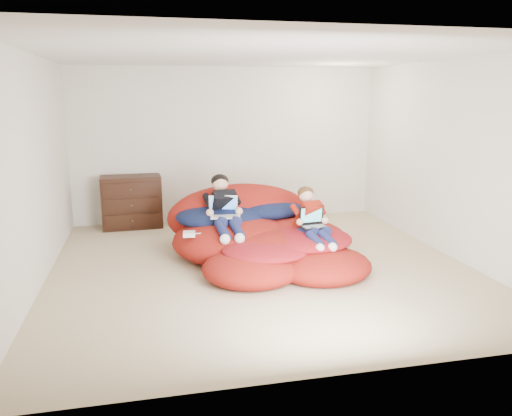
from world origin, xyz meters
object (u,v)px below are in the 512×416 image
Objects in this scene: beanbag_pile at (260,236)px; laptop_black at (313,221)px; younger_boy at (311,217)px; laptop_white at (225,211)px; dresser at (132,202)px; older_boy at (224,206)px.

beanbag_pile reaches higher than laptop_black.
younger_boy reaches higher than laptop_white.
younger_boy is (2.20, -2.27, 0.19)m from dresser.
older_boy is 3.22× the size of laptop_black.
older_boy is (-0.46, 0.11, 0.40)m from beanbag_pile.
younger_boy is (1.01, -0.50, -0.07)m from older_boy.
laptop_white is at bearing 175.18° from beanbag_pile.
older_boy is at bearing -56.06° from dresser.
dresser is 0.84× the size of older_boy.
older_boy is at bearing 150.95° from laptop_black.
laptop_white is (-0.46, 0.04, 0.36)m from beanbag_pile.
laptop_white is at bearing -90.00° from older_boy.
laptop_black is (1.01, -0.56, -0.12)m from older_boy.
dresser is at bearing 122.89° from laptop_white.
laptop_black is (1.01, -0.49, -0.07)m from laptop_white.
younger_boy is 2.23× the size of laptop_white.
beanbag_pile reaches higher than laptop_white.
laptop_white is 1.12m from laptop_black.
laptop_white reaches higher than laptop_black.
laptop_black is at bearing -29.05° from older_boy.
older_boy is 1.16m from laptop_black.
beanbag_pile is 0.77m from laptop_black.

